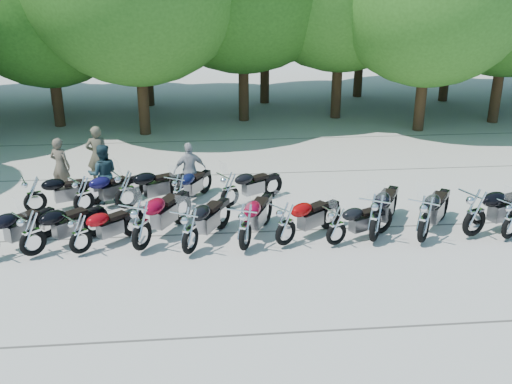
{
  "coord_description": "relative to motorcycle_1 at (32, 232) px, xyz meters",
  "views": [
    {
      "loc": [
        -1.28,
        -12.38,
        6.48
      ],
      "look_at": [
        0.0,
        1.5,
        1.1
      ],
      "focal_mm": 42.0,
      "sensor_mm": 36.0,
      "label": 1
    }
  ],
  "objects": [
    {
      "name": "motorcycle_10",
      "position": [
        10.63,
        0.08,
        0.07
      ],
      "size": [
        2.66,
        1.71,
        1.45
      ],
      "primitive_type": null,
      "rotation": [
        0.0,
        0.0,
        1.97
      ],
      "color": "black",
      "rests_on": "ground"
    },
    {
      "name": "motorcycle_15",
      "position": [
        3.29,
        2.57,
        -0.07
      ],
      "size": [
        1.56,
        2.11,
        1.17
      ],
      "primitive_type": null,
      "rotation": [
        0.0,
        0.0,
        2.63
      ],
      "color": "#0C1035",
      "rests_on": "ground"
    },
    {
      "name": "rider_0",
      "position": [
        -0.21,
        4.25,
        0.2
      ],
      "size": [
        0.73,
        0.62,
        1.71
      ],
      "primitive_type": "imported",
      "rotation": [
        0.0,
        0.0,
        2.73
      ],
      "color": "brown",
      "rests_on": "ground"
    },
    {
      "name": "motorcycle_16",
      "position": [
        4.7,
        2.58,
        -0.06
      ],
      "size": [
        2.12,
        1.64,
        1.18
      ],
      "primitive_type": null,
      "rotation": [
        0.0,
        0.0,
        2.12
      ],
      "color": "black",
      "rests_on": "ground"
    },
    {
      "name": "rider_3",
      "position": [
        0.78,
        4.92,
        0.28
      ],
      "size": [
        0.71,
        0.49,
        1.86
      ],
      "primitive_type": "imported",
      "rotation": [
        0.0,
        0.0,
        3.21
      ],
      "color": "#4D4937",
      "rests_on": "ground"
    },
    {
      "name": "motorcycle_11",
      "position": [
        11.47,
        -0.13,
        -0.04
      ],
      "size": [
        2.21,
        1.65,
        1.23
      ],
      "primitive_type": null,
      "rotation": [
        0.0,
        0.0,
        2.09
      ],
      "color": "black",
      "rests_on": "ground"
    },
    {
      "name": "motorcycle_12",
      "position": [
        -0.59,
        2.62,
        -0.04
      ],
      "size": [
        2.24,
        1.43,
        1.22
      ],
      "primitive_type": null,
      "rotation": [
        0.0,
        0.0,
        1.97
      ],
      "color": "black",
      "rests_on": "ground"
    },
    {
      "name": "motorcycle_3",
      "position": [
        2.49,
        0.07,
        0.07
      ],
      "size": [
        1.92,
        2.63,
        1.45
      ],
      "primitive_type": null,
      "rotation": [
        0.0,
        0.0,
        2.64
      ],
      "color": "maroon",
      "rests_on": "ground"
    },
    {
      "name": "motorcycle_7",
      "position": [
        7.13,
        -0.07,
        -0.07
      ],
      "size": [
        2.1,
        1.47,
        1.15
      ],
      "primitive_type": null,
      "rotation": [
        0.0,
        0.0,
        2.04
      ],
      "color": "black",
      "rests_on": "ground"
    },
    {
      "name": "motorcycle_14",
      "position": [
        1.86,
        2.68,
        -0.0
      ],
      "size": [
        2.35,
        1.66,
        1.29
      ],
      "primitive_type": null,
      "rotation": [
        0.0,
        0.0,
        2.04
      ],
      "color": "black",
      "rests_on": "ground"
    },
    {
      "name": "motorcycle_6",
      "position": [
        5.91,
        0.01,
        -0.01
      ],
      "size": [
        2.21,
        1.91,
        1.28
      ],
      "primitive_type": null,
      "rotation": [
        0.0,
        0.0,
        2.22
      ],
      "color": "#860405",
      "rests_on": "ground"
    },
    {
      "name": "motorcycle_8",
      "position": [
        8.11,
        0.03,
        0.06
      ],
      "size": [
        1.9,
        2.56,
        1.42
      ],
      "primitive_type": null,
      "rotation": [
        0.0,
        0.0,
        2.63
      ],
      "color": "black",
      "rests_on": "ground"
    },
    {
      "name": "motorcycle_4",
      "position": [
        3.63,
        -0.22,
        0.02
      ],
      "size": [
        1.75,
        2.43,
        1.34
      ],
      "primitive_type": null,
      "rotation": [
        0.0,
        0.0,
        2.65
      ],
      "color": "black",
      "rests_on": "ground"
    },
    {
      "name": "rider_1",
      "position": [
        1.16,
        3.35,
        0.22
      ],
      "size": [
        0.92,
        0.75,
        1.73
      ],
      "primitive_type": "imported",
      "rotation": [
        0.0,
        0.0,
        3.26
      ],
      "color": "#1C333B",
      "rests_on": "ground"
    },
    {
      "name": "rider_2",
      "position": [
        3.6,
        3.6,
        0.17
      ],
      "size": [
        1.03,
        0.63,
        1.64
      ],
      "primitive_type": "imported",
      "rotation": [
        0.0,
        0.0,
        3.39
      ],
      "color": "#9E9EA1",
      "rests_on": "ground"
    },
    {
      "name": "motorcycle_2",
      "position": [
        1.08,
        0.03,
        -0.07
      ],
      "size": [
        1.97,
        1.82,
        1.16
      ],
      "primitive_type": null,
      "rotation": [
        0.0,
        0.0,
        2.28
      ],
      "color": "maroon",
      "rests_on": "ground"
    },
    {
      "name": "motorcycle_1",
      "position": [
        0.0,
        0.0,
        0.0
      ],
      "size": [
        2.2,
        2.04,
        1.3
      ],
      "primitive_type": null,
      "rotation": [
        0.0,
        0.0,
        2.29
      ],
      "color": "black",
      "rests_on": "ground"
    },
    {
      "name": "motorcycle_5",
      "position": [
        4.92,
        -0.15,
        0.02
      ],
      "size": [
        1.59,
        2.49,
        1.35
      ],
      "primitive_type": null,
      "rotation": [
        0.0,
        0.0,
        2.75
      ],
      "color": "maroon",
      "rests_on": "ground"
    },
    {
      "name": "ground",
      "position": [
        5.28,
        -0.55,
        -0.65
      ],
      "size": [
        90.0,
        90.0,
        0.0
      ],
      "primitive_type": "plane",
      "color": "#A9A298",
      "rests_on": "ground"
    },
    {
      "name": "motorcycle_13",
      "position": [
        0.72,
        2.52,
        -0.04
      ],
      "size": [
        2.11,
        1.84,
        1.22
      ],
      "primitive_type": null,
      "rotation": [
        0.0,
        0.0,
        2.23
      ],
      "color": "#0F0D39",
      "rests_on": "ground"
    },
    {
      "name": "motorcycle_9",
      "position": [
        9.27,
        -0.13,
        0.04
      ],
      "size": [
        2.04,
        2.43,
        1.39
      ],
      "primitive_type": null,
      "rotation": [
        0.0,
        0.0,
        2.52
      ],
      "color": "black",
      "rests_on": "ground"
    }
  ]
}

